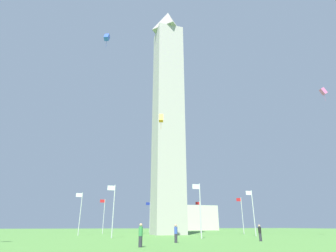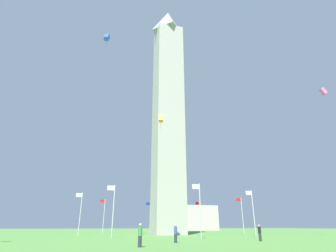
# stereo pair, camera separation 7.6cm
# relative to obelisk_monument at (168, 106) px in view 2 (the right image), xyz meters

# --- Properties ---
(ground_plane) EXTENTS (260.00, 260.00, 0.00)m
(ground_plane) POSITION_rel_obelisk_monument_xyz_m (0.00, 0.00, -25.84)
(ground_plane) COLOR #548C3D
(obelisk_monument) EXTENTS (5.68, 5.68, 51.68)m
(obelisk_monument) POSITION_rel_obelisk_monument_xyz_m (0.00, 0.00, 0.00)
(obelisk_monument) COLOR #B7B2A8
(obelisk_monument) RESTS_ON ground
(flagpole_n) EXTENTS (1.12, 0.14, 7.05)m
(flagpole_n) POSITION_rel_obelisk_monument_xyz_m (15.78, 0.00, -21.94)
(flagpole_n) COLOR silver
(flagpole_n) RESTS_ON ground
(flagpole_ne) EXTENTS (1.12, 0.14, 7.05)m
(flagpole_ne) POSITION_rel_obelisk_monument_xyz_m (11.18, 11.11, -21.94)
(flagpole_ne) COLOR silver
(flagpole_ne) RESTS_ON ground
(flagpole_e) EXTENTS (1.12, 0.14, 7.05)m
(flagpole_e) POSITION_rel_obelisk_monument_xyz_m (0.07, 15.72, -21.94)
(flagpole_e) COLOR silver
(flagpole_e) RESTS_ON ground
(flagpole_se) EXTENTS (1.12, 0.14, 7.05)m
(flagpole_se) POSITION_rel_obelisk_monument_xyz_m (-11.05, 11.11, -21.94)
(flagpole_se) COLOR silver
(flagpole_se) RESTS_ON ground
(flagpole_s) EXTENTS (1.12, 0.14, 7.05)m
(flagpole_s) POSITION_rel_obelisk_monument_xyz_m (-15.65, 0.00, -21.94)
(flagpole_s) COLOR silver
(flagpole_s) RESTS_ON ground
(flagpole_sw) EXTENTS (1.12, 0.14, 7.05)m
(flagpole_sw) POSITION_rel_obelisk_monument_xyz_m (-11.05, -11.11, -21.94)
(flagpole_sw) COLOR silver
(flagpole_sw) RESTS_ON ground
(flagpole_w) EXTENTS (1.12, 0.14, 7.05)m
(flagpole_w) POSITION_rel_obelisk_monument_xyz_m (0.07, -15.72, -21.94)
(flagpole_w) COLOR silver
(flagpole_w) RESTS_ON ground
(flagpole_nw) EXTENTS (1.12, 0.14, 7.05)m
(flagpole_nw) POSITION_rel_obelisk_monument_xyz_m (11.18, -11.11, -21.94)
(flagpole_nw) COLOR silver
(flagpole_nw) RESTS_ON ground
(person_blue_shirt) EXTENTS (0.32, 0.32, 1.69)m
(person_blue_shirt) POSITION_rel_obelisk_monument_xyz_m (6.05, 23.68, -25.00)
(person_blue_shirt) COLOR #2D2D38
(person_blue_shirt) RESTS_ON ground
(person_green_shirt) EXTENTS (0.32, 0.32, 1.73)m
(person_green_shirt) POSITION_rel_obelisk_monument_xyz_m (10.42, 28.36, -24.98)
(person_green_shirt) COLOR #2D2D38
(person_green_shirt) RESTS_ON ground
(person_black_shirt) EXTENTS (0.32, 0.32, 1.67)m
(person_black_shirt) POSITION_rel_obelisk_monument_xyz_m (-3.55, 23.46, -25.01)
(person_black_shirt) COLOR #2D2D38
(person_black_shirt) RESTS_ON ground
(kite_pink_box) EXTENTS (1.17, 0.83, 2.34)m
(kite_pink_box) POSITION_rel_obelisk_monument_xyz_m (-20.67, 20.21, -3.66)
(kite_pink_box) COLOR pink
(kite_blue_box) EXTENTS (1.13, 1.47, 2.87)m
(kite_blue_box) POSITION_rel_obelisk_monument_xyz_m (14.28, 10.93, 6.53)
(kite_blue_box) COLOR blue
(kite_orange_box) EXTENTS (0.83, 1.04, 2.41)m
(kite_orange_box) POSITION_rel_obelisk_monument_xyz_m (5.14, 13.93, -8.87)
(kite_orange_box) COLOR orange
(distant_building) EXTENTS (20.83, 15.95, 8.60)m
(distant_building) POSITION_rel_obelisk_monument_xyz_m (-21.20, -50.94, -21.54)
(distant_building) COLOR beige
(distant_building) RESTS_ON ground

